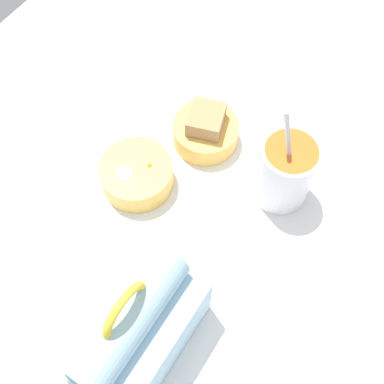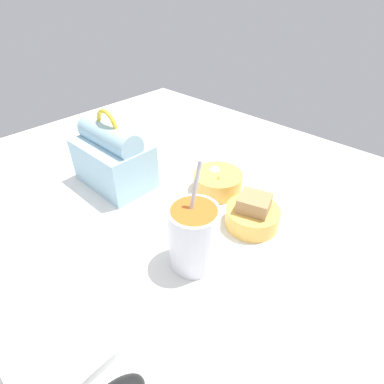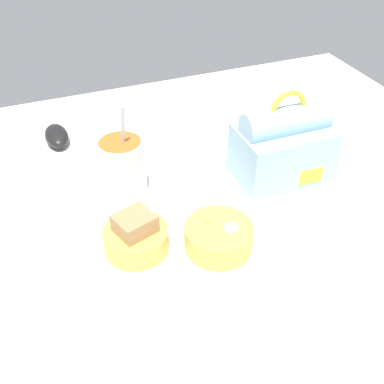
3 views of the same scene
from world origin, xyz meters
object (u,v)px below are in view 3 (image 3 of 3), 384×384
(keyboard, at_px, (152,118))
(bento_bowl_sandwich, at_px, (136,237))
(lunch_bag, at_px, (283,146))
(bento_bowl_snacks, at_px, (218,236))
(computer_mouse, at_px, (57,136))
(soup_cup, at_px, (122,168))

(keyboard, bearing_deg, bento_bowl_sandwich, -111.33)
(lunch_bag, relative_size, bento_bowl_sandwich, 1.72)
(keyboard, distance_m, bento_bowl_sandwich, 0.43)
(lunch_bag, xyz_separation_m, bento_bowl_snacks, (-0.20, -0.14, -0.05))
(keyboard, distance_m, lunch_bag, 0.36)
(bento_bowl_snacks, distance_m, computer_mouse, 0.48)
(keyboard, bearing_deg, computer_mouse, -176.58)
(bento_bowl_sandwich, height_order, computer_mouse, bento_bowl_sandwich)
(lunch_bag, xyz_separation_m, computer_mouse, (-0.40, 0.29, -0.05))
(soup_cup, distance_m, bento_bowl_snacks, 0.23)
(bento_bowl_sandwich, relative_size, bento_bowl_snacks, 0.95)
(keyboard, relative_size, computer_mouse, 3.75)
(bento_bowl_snacks, bearing_deg, lunch_bag, 35.66)
(lunch_bag, bearing_deg, keyboard, 119.50)
(bento_bowl_snacks, xyz_separation_m, computer_mouse, (-0.20, 0.44, -0.01))
(bento_bowl_sandwich, xyz_separation_m, computer_mouse, (-0.07, 0.39, -0.01))
(computer_mouse, bearing_deg, bento_bowl_snacks, -65.56)
(keyboard, bearing_deg, soup_cup, -118.45)
(keyboard, distance_m, soup_cup, 0.29)
(bento_bowl_snacks, bearing_deg, computer_mouse, 114.44)
(lunch_bag, distance_m, bento_bowl_sandwich, 0.35)
(keyboard, height_order, computer_mouse, computer_mouse)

